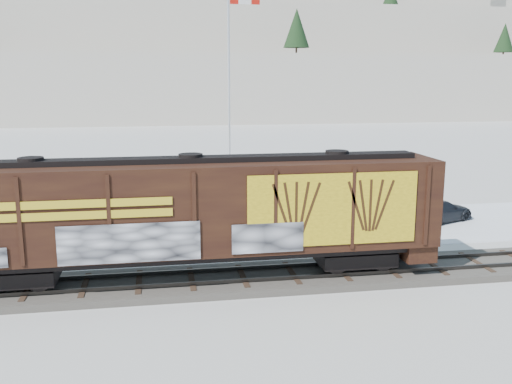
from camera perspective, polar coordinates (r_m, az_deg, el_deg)
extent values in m
plane|color=white|center=(23.11, 3.62, -8.74)|extent=(500.00, 500.00, 0.00)
cube|color=#59544C|center=(23.06, 3.62, -8.42)|extent=(50.00, 3.40, 0.28)
cube|color=#33302D|center=(22.33, 4.06, -8.51)|extent=(50.00, 0.10, 0.15)
cube|color=#33302D|center=(23.65, 3.22, -7.35)|extent=(50.00, 0.10, 0.15)
cube|color=white|center=(30.10, 0.32, -3.88)|extent=(40.00, 8.00, 0.03)
cube|color=white|center=(116.22, -7.38, 10.34)|extent=(360.00, 40.00, 12.00)
cube|color=white|center=(146.24, -7.97, 12.88)|extent=(360.00, 40.00, 24.00)
cube|color=white|center=(181.41, -8.41, 14.29)|extent=(360.00, 50.00, 35.00)
cone|color=black|center=(114.73, 4.08, 16.05)|extent=(5.04, 5.04, 7.38)
cone|color=black|center=(139.36, 23.60, 13.96)|extent=(4.20, 4.20, 6.15)
cube|color=black|center=(22.87, -22.89, -7.54)|extent=(3.00, 2.00, 0.90)
cube|color=black|center=(23.52, 9.75, -6.26)|extent=(3.00, 2.00, 0.90)
cube|color=black|center=(22.11, -6.34, -5.88)|extent=(18.85, 2.40, 0.25)
cube|color=black|center=(21.65, -6.44, -1.36)|extent=(18.85, 3.00, 3.32)
cube|color=black|center=(21.33, -6.55, 3.26)|extent=(17.34, 0.90, 0.20)
cube|color=yellow|center=(21.07, 7.77, -1.75)|extent=(6.41, 0.03, 2.69)
cube|color=gold|center=(20.26, -17.99, -1.73)|extent=(6.78, 0.02, 0.70)
cube|color=silver|center=(20.37, -12.50, -5.03)|extent=(4.90, 0.03, 1.40)
cylinder|color=silver|center=(35.10, -2.61, -1.54)|extent=(0.90, 0.90, 0.20)
cylinder|color=silver|center=(34.23, -2.71, 9.19)|extent=(0.14, 0.14, 13.28)
imported|color=#A1A3A8|center=(30.44, -15.19, -2.45)|extent=(5.34, 3.69, 1.69)
imported|color=silver|center=(30.48, 8.40, -2.25)|extent=(5.03, 2.43, 1.59)
imported|color=#22252A|center=(33.41, 17.86, -1.78)|extent=(4.61, 3.27, 1.24)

